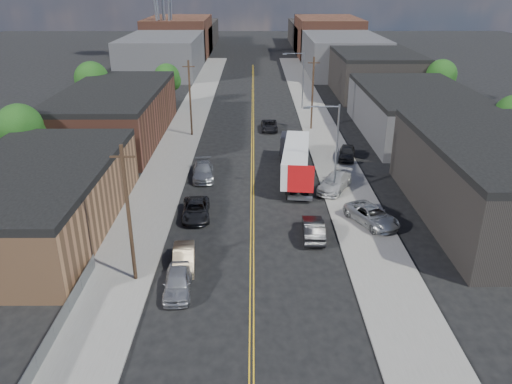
{
  "coord_description": "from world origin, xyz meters",
  "views": [
    {
      "loc": [
        0.15,
        -19.93,
        19.62
      ],
      "look_at": [
        0.33,
        19.88,
        2.5
      ],
      "focal_mm": 35.0,
      "sensor_mm": 36.0,
      "label": 1
    }
  ],
  "objects_px": {
    "car_left_c": "(196,210)",
    "car_right_lot_c": "(347,153)",
    "car_right_lot_a": "(372,216)",
    "car_right_oncoming": "(313,229)",
    "car_left_a": "(178,282)",
    "car_ahead_truck": "(269,126)",
    "semi_truck": "(295,157)",
    "car_right_lot_b": "(335,182)",
    "car_left_b": "(184,258)",
    "car_left_d": "(203,171)"
  },
  "relations": [
    {
      "from": "semi_truck",
      "to": "car_left_b",
      "type": "bearing_deg",
      "value": -110.69
    },
    {
      "from": "car_left_d",
      "to": "car_right_lot_b",
      "type": "xyz_separation_m",
      "value": [
        13.46,
        -3.64,
        0.16
      ]
    },
    {
      "from": "car_right_lot_b",
      "to": "semi_truck",
      "type": "bearing_deg",
      "value": 159.33
    },
    {
      "from": "semi_truck",
      "to": "car_right_lot_a",
      "type": "xyz_separation_m",
      "value": [
        5.76,
        -11.69,
        -1.24
      ]
    },
    {
      "from": "car_right_oncoming",
      "to": "car_left_a",
      "type": "bearing_deg",
      "value": 40.0
    },
    {
      "from": "car_left_d",
      "to": "car_ahead_truck",
      "type": "bearing_deg",
      "value": 61.71
    },
    {
      "from": "car_left_b",
      "to": "car_left_c",
      "type": "bearing_deg",
      "value": 84.2
    },
    {
      "from": "car_left_c",
      "to": "car_right_lot_b",
      "type": "height_order",
      "value": "car_right_lot_b"
    },
    {
      "from": "car_left_b",
      "to": "car_right_oncoming",
      "type": "xyz_separation_m",
      "value": [
        10.0,
        4.53,
        0.06
      ]
    },
    {
      "from": "car_left_b",
      "to": "car_right_lot_b",
      "type": "relative_size",
      "value": 0.8
    },
    {
      "from": "car_left_a",
      "to": "car_left_c",
      "type": "bearing_deg",
      "value": 86.57
    },
    {
      "from": "car_left_c",
      "to": "car_right_lot_c",
      "type": "xyz_separation_m",
      "value": [
        16.0,
        15.05,
        0.2
      ]
    },
    {
      "from": "car_right_lot_a",
      "to": "car_ahead_truck",
      "type": "relative_size",
      "value": 1.15
    },
    {
      "from": "car_right_lot_c",
      "to": "car_ahead_truck",
      "type": "distance_m",
      "value": 15.24
    },
    {
      "from": "car_right_lot_b",
      "to": "car_right_lot_c",
      "type": "relative_size",
      "value": 1.22
    },
    {
      "from": "car_left_a",
      "to": "car_right_oncoming",
      "type": "distance_m",
      "value": 12.65
    },
    {
      "from": "car_left_a",
      "to": "car_left_b",
      "type": "relative_size",
      "value": 1.03
    },
    {
      "from": "car_ahead_truck",
      "to": "car_right_lot_a",
      "type": "bearing_deg",
      "value": -75.41
    },
    {
      "from": "car_left_d",
      "to": "semi_truck",
      "type": "bearing_deg",
      "value": -2.3
    },
    {
      "from": "semi_truck",
      "to": "car_left_d",
      "type": "height_order",
      "value": "semi_truck"
    },
    {
      "from": "car_left_d",
      "to": "car_right_lot_c",
      "type": "xyz_separation_m",
      "value": [
        16.26,
        5.55,
        0.13
      ]
    },
    {
      "from": "car_left_c",
      "to": "car_left_b",
      "type": "bearing_deg",
      "value": -94.46
    },
    {
      "from": "car_ahead_truck",
      "to": "semi_truck",
      "type": "bearing_deg",
      "value": -83.53
    },
    {
      "from": "car_right_lot_a",
      "to": "car_right_lot_c",
      "type": "height_order",
      "value": "car_right_lot_a"
    },
    {
      "from": "car_left_c",
      "to": "car_ahead_truck",
      "type": "distance_m",
      "value": 28.54
    },
    {
      "from": "car_left_d",
      "to": "car_right_lot_b",
      "type": "height_order",
      "value": "car_right_lot_b"
    },
    {
      "from": "car_right_lot_a",
      "to": "car_left_c",
      "type": "bearing_deg",
      "value": 147.58
    },
    {
      "from": "semi_truck",
      "to": "car_left_c",
      "type": "relative_size",
      "value": 2.86
    },
    {
      "from": "car_left_b",
      "to": "car_right_oncoming",
      "type": "bearing_deg",
      "value": 18.58
    },
    {
      "from": "car_right_oncoming",
      "to": "car_right_lot_a",
      "type": "height_order",
      "value": "car_right_lot_a"
    },
    {
      "from": "car_left_c",
      "to": "car_right_lot_c",
      "type": "bearing_deg",
      "value": 38.8
    },
    {
      "from": "semi_truck",
      "to": "car_left_d",
      "type": "bearing_deg",
      "value": -170.13
    },
    {
      "from": "car_left_c",
      "to": "car_right_oncoming",
      "type": "xyz_separation_m",
      "value": [
        10.0,
        -3.79,
        0.07
      ]
    },
    {
      "from": "car_right_oncoming",
      "to": "car_ahead_truck",
      "type": "xyz_separation_m",
      "value": [
        -2.67,
        31.37,
        -0.12
      ]
    },
    {
      "from": "car_left_a",
      "to": "car_right_lot_b",
      "type": "bearing_deg",
      "value": 49.38
    },
    {
      "from": "car_left_d",
      "to": "car_left_c",
      "type": "bearing_deg",
      "value": -93.94
    },
    {
      "from": "car_left_a",
      "to": "car_left_c",
      "type": "xyz_separation_m",
      "value": [
        0.0,
        11.53,
        -0.06
      ]
    },
    {
      "from": "car_left_a",
      "to": "car_right_lot_c",
      "type": "bearing_deg",
      "value": 55.53
    },
    {
      "from": "car_left_b",
      "to": "car_right_oncoming",
      "type": "distance_m",
      "value": 10.98
    },
    {
      "from": "car_left_c",
      "to": "car_right_lot_a",
      "type": "height_order",
      "value": "car_right_lot_a"
    },
    {
      "from": "car_left_d",
      "to": "car_right_lot_a",
      "type": "bearing_deg",
      "value": -41.19
    },
    {
      "from": "car_left_b",
      "to": "car_right_lot_c",
      "type": "xyz_separation_m",
      "value": [
        16.0,
        23.38,
        0.19
      ]
    },
    {
      "from": "car_left_a",
      "to": "car_left_b",
      "type": "height_order",
      "value": "car_left_a"
    },
    {
      "from": "semi_truck",
      "to": "car_right_lot_b",
      "type": "xyz_separation_m",
      "value": [
        3.7,
        -4.19,
        -1.21
      ]
    },
    {
      "from": "car_right_oncoming",
      "to": "car_right_lot_b",
      "type": "distance_m",
      "value": 10.17
    },
    {
      "from": "semi_truck",
      "to": "car_left_a",
      "type": "relative_size",
      "value": 3.24
    },
    {
      "from": "car_right_lot_a",
      "to": "car_left_d",
      "type": "bearing_deg",
      "value": 118.04
    },
    {
      "from": "car_right_oncoming",
      "to": "car_right_lot_c",
      "type": "distance_m",
      "value": 19.78
    },
    {
      "from": "car_left_b",
      "to": "car_ahead_truck",
      "type": "xyz_separation_m",
      "value": [
        7.33,
        35.9,
        -0.06
      ]
    },
    {
      "from": "semi_truck",
      "to": "car_ahead_truck",
      "type": "xyz_separation_m",
      "value": [
        -2.17,
        17.53,
        -1.49
      ]
    }
  ]
}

